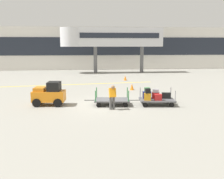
{
  "coord_description": "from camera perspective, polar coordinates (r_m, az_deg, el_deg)",
  "views": [
    {
      "loc": [
        -1.21,
        -17.23,
        4.02
      ],
      "look_at": [
        0.53,
        0.92,
        0.87
      ],
      "focal_mm": 42.07,
      "sensor_mm": 36.0,
      "label": 1
    }
  ],
  "objects": [
    {
      "name": "terminal_building",
      "position": [
        43.23,
        -3.93,
        8.92
      ],
      "size": [
        63.6,
        2.51,
        6.75
      ],
      "color": "silver",
      "rests_on": "ground_plane"
    },
    {
      "name": "safety_cone_near",
      "position": [
        29.65,
        2.88,
        2.53
      ],
      "size": [
        0.36,
        0.36,
        0.55
      ],
      "primitive_type": "cone",
      "color": "orange",
      "rests_on": "ground_plane"
    },
    {
      "name": "baggage_cart_lead",
      "position": [
        17.5,
        -0.03,
        -2.32
      ],
      "size": [
        3.05,
        1.61,
        1.1
      ],
      "color": "#4C4C4F",
      "rests_on": "ground_plane"
    },
    {
      "name": "ground_plane",
      "position": [
        17.74,
        -1.44,
        -3.31
      ],
      "size": [
        120.0,
        120.0,
        0.0
      ],
      "primitive_type": "plane",
      "color": "gray"
    },
    {
      "name": "baggage_cart_middle",
      "position": [
        17.77,
        9.34,
        -1.63
      ],
      "size": [
        3.05,
        1.61,
        1.18
      ],
      "color": "#4C4C4F",
      "rests_on": "ground_plane"
    },
    {
      "name": "jet_bridge",
      "position": [
        37.35,
        -1.03,
        11.22
      ],
      "size": [
        14.21,
        3.0,
        6.31
      ],
      "color": "silver",
      "rests_on": "ground_plane"
    },
    {
      "name": "baggage_handler",
      "position": [
        16.2,
        0.08,
        -1.43
      ],
      "size": [
        0.46,
        0.47,
        1.56
      ],
      "color": "#4C4C4C",
      "rests_on": "ground_plane"
    },
    {
      "name": "safety_cone_far",
      "position": [
        23.47,
        4.35,
        0.58
      ],
      "size": [
        0.36,
        0.36,
        0.55
      ],
      "primitive_type": "cone",
      "color": "orange",
      "rests_on": "ground_plane"
    },
    {
      "name": "baggage_tug",
      "position": [
        17.9,
        -13.46,
        -1.0
      ],
      "size": [
        2.19,
        1.4,
        1.58
      ],
      "color": "orange",
      "rests_on": "ground_plane"
    },
    {
      "name": "apron_lead_line",
      "position": [
        26.91,
        -7.26,
        1.13
      ],
      "size": [
        15.46,
        2.28,
        0.01
      ],
      "primitive_type": "cube",
      "rotation": [
        0.0,
        0.0,
        0.13
      ],
      "color": "yellow",
      "rests_on": "ground_plane"
    }
  ]
}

